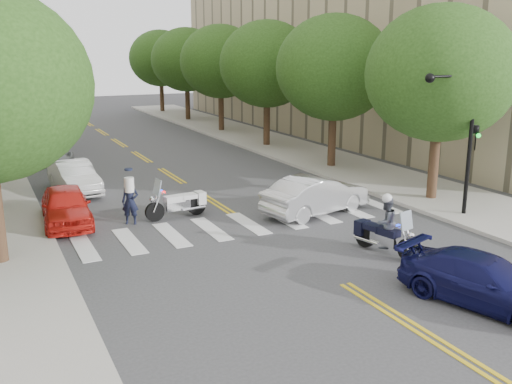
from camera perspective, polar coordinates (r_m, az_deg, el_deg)
ground at (r=16.85m, az=8.88°, el=-9.09°), size 140.00×140.00×0.00m
sidewalk_right at (r=39.77m, az=1.96°, el=4.75°), size 5.00×60.00×0.15m
tree_r_0 at (r=25.78m, az=17.98°, el=11.19°), size 6.40×6.40×8.45m
tree_r_1 at (r=32.03m, az=7.84°, el=12.20°), size 6.40×6.40×8.45m
tree_r_2 at (r=38.92m, az=1.10°, el=12.66°), size 6.40×6.40×8.45m
tree_r_3 at (r=46.17m, az=-3.58°, el=12.89°), size 6.40×6.40×8.45m
tree_r_4 at (r=53.64m, az=-6.98°, el=12.99°), size 6.40×6.40×8.45m
tree_r_5 at (r=61.24m, az=-9.54°, el=13.05°), size 6.40×6.40×8.45m
traffic_signal_pole at (r=23.41m, az=19.97°, el=6.27°), size 2.82×0.42×6.00m
motorcycle_police at (r=19.24m, az=12.69°, el=-3.40°), size 0.97×2.49×2.05m
motorcycle_parked at (r=23.04m, az=-7.49°, el=-1.09°), size 2.59×0.75×1.67m
officer_standing at (r=22.40m, az=-12.47°, el=-0.96°), size 0.76×0.66×1.76m
convertible at (r=23.37m, az=6.01°, el=-0.30°), size 5.04×2.70×1.58m
sedan_blue at (r=16.31m, az=21.88°, el=-8.27°), size 3.21×4.93×1.33m
parked_car_a at (r=23.00m, az=-18.47°, el=-1.32°), size 2.09×4.48×1.49m
parked_car_b at (r=27.96m, az=-17.72°, el=1.40°), size 1.96×4.60×1.47m
parked_car_c at (r=36.08m, az=-19.77°, el=3.75°), size 2.21×4.29×1.16m
parked_car_d at (r=38.64m, az=-20.27°, el=4.61°), size 2.45×5.29×1.50m
parked_car_e at (r=45.92m, az=-22.69°, el=5.67°), size 1.64×3.86×1.30m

